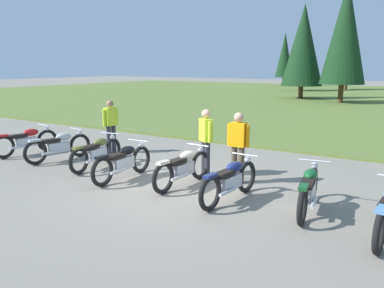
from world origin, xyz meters
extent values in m
plane|color=gray|center=(0.00, 0.00, 0.00)|extent=(140.00, 140.00, 0.00)
cube|color=#5B7033|center=(0.00, 26.91, 0.05)|extent=(80.00, 44.00, 0.10)
cylinder|color=#47331E|center=(-4.44, 38.83, 0.78)|extent=(0.36, 0.36, 1.56)
cone|color=#143319|center=(-4.44, 38.83, 4.93)|extent=(2.56, 2.56, 6.74)
cylinder|color=#47331E|center=(-8.13, 34.29, 0.83)|extent=(0.36, 0.36, 1.67)
cone|color=#143319|center=(-8.13, 34.29, 3.74)|extent=(3.23, 3.23, 4.15)
cylinder|color=#47331E|center=(-4.96, 24.57, 0.57)|extent=(0.36, 0.36, 1.13)
cone|color=#143319|center=(-4.96, 24.57, 4.30)|extent=(3.24, 3.24, 6.34)
cylinder|color=#47331E|center=(-13.03, 42.88, 0.63)|extent=(0.36, 0.36, 1.26)
cone|color=#143319|center=(-13.03, 42.88, 4.06)|extent=(2.25, 2.25, 5.60)
cylinder|color=#47331E|center=(-1.41, 22.44, 0.71)|extent=(0.36, 0.36, 1.42)
cone|color=#143319|center=(-1.41, 22.44, 4.99)|extent=(3.10, 3.10, 7.14)
torus|color=black|center=(-5.74, 0.89, 0.35)|extent=(0.20, 0.71, 0.70)
torus|color=black|center=(-5.94, -0.50, 0.35)|extent=(0.20, 0.71, 0.70)
cube|color=silver|center=(-5.84, 0.19, 0.40)|extent=(0.29, 0.66, 0.28)
ellipsoid|color=#AD1919|center=(-5.82, 0.37, 0.68)|extent=(0.32, 0.51, 0.22)
cube|color=black|center=(-5.87, -0.03, 0.62)|extent=(0.29, 0.51, 0.10)
cube|color=#AD1919|center=(-5.94, -0.50, 0.69)|extent=(0.18, 0.34, 0.06)
cylinder|color=silver|center=(-5.76, 0.79, 0.86)|extent=(0.62, 0.12, 0.03)
sphere|color=silver|center=(-5.74, 0.91, 0.73)|extent=(0.14, 0.14, 0.14)
cylinder|color=silver|center=(-5.74, -0.12, 0.30)|extent=(0.15, 0.55, 0.07)
torus|color=black|center=(-4.25, 0.92, 0.35)|extent=(0.22, 0.71, 0.70)
torus|color=black|center=(-4.49, -0.46, 0.35)|extent=(0.22, 0.71, 0.70)
cube|color=silver|center=(-4.37, 0.23, 0.40)|extent=(0.31, 0.66, 0.28)
ellipsoid|color=#B7B7BC|center=(-4.34, 0.40, 0.68)|extent=(0.34, 0.52, 0.22)
cube|color=black|center=(-4.41, 0.01, 0.62)|extent=(0.30, 0.51, 0.10)
cube|color=#B7B7BC|center=(-4.49, -0.46, 0.69)|extent=(0.19, 0.34, 0.06)
cylinder|color=silver|center=(-4.27, 0.82, 0.86)|extent=(0.62, 0.14, 0.03)
sphere|color=silver|center=(-4.25, 0.94, 0.73)|extent=(0.14, 0.14, 0.14)
cylinder|color=silver|center=(-4.28, -0.09, 0.30)|extent=(0.16, 0.55, 0.07)
torus|color=black|center=(-2.89, 0.92, 0.35)|extent=(0.19, 0.71, 0.70)
torus|color=black|center=(-2.72, -0.47, 0.35)|extent=(0.19, 0.71, 0.70)
cube|color=silver|center=(-2.81, 0.22, 0.40)|extent=(0.28, 0.66, 0.28)
ellipsoid|color=brown|center=(-2.83, 0.40, 0.68)|extent=(0.32, 0.51, 0.22)
cube|color=black|center=(-2.78, 0.00, 0.62)|extent=(0.28, 0.50, 0.10)
cube|color=brown|center=(-2.72, -0.47, 0.69)|extent=(0.18, 0.33, 0.06)
cylinder|color=silver|center=(-2.88, 0.82, 0.86)|extent=(0.62, 0.11, 0.03)
sphere|color=silver|center=(-2.90, 0.93, 0.73)|extent=(0.14, 0.14, 0.14)
cylinder|color=silver|center=(-2.63, -0.06, 0.30)|extent=(0.14, 0.55, 0.07)
torus|color=black|center=(-1.50, 0.50, 0.35)|extent=(0.12, 0.70, 0.70)
torus|color=black|center=(-1.46, -0.90, 0.35)|extent=(0.12, 0.70, 0.70)
cube|color=silver|center=(-1.48, -0.20, 0.40)|extent=(0.22, 0.64, 0.28)
ellipsoid|color=black|center=(-1.49, -0.02, 0.68)|extent=(0.27, 0.49, 0.22)
cube|color=black|center=(-1.48, -0.42, 0.62)|extent=(0.23, 0.49, 0.10)
cube|color=black|center=(-1.46, -0.90, 0.69)|extent=(0.15, 0.32, 0.06)
cylinder|color=silver|center=(-1.50, 0.40, 0.86)|extent=(0.62, 0.05, 0.03)
sphere|color=silver|center=(-1.50, 0.52, 0.73)|extent=(0.14, 0.14, 0.14)
cylinder|color=silver|center=(-1.33, -0.49, 0.30)|extent=(0.08, 0.55, 0.07)
torus|color=black|center=(0.08, 0.84, 0.35)|extent=(0.13, 0.70, 0.70)
torus|color=black|center=(0.01, -0.56, 0.35)|extent=(0.13, 0.70, 0.70)
cube|color=silver|center=(0.04, 0.14, 0.40)|extent=(0.23, 0.65, 0.28)
ellipsoid|color=beige|center=(0.05, 0.32, 0.68)|extent=(0.28, 0.49, 0.22)
cube|color=black|center=(0.03, -0.08, 0.62)|extent=(0.24, 0.49, 0.10)
cube|color=beige|center=(0.01, -0.56, 0.69)|extent=(0.16, 0.33, 0.06)
cylinder|color=silver|center=(0.07, 0.74, 0.86)|extent=(0.62, 0.06, 0.03)
sphere|color=silver|center=(0.08, 0.86, 0.73)|extent=(0.14, 0.14, 0.14)
cylinder|color=silver|center=(0.17, -0.16, 0.30)|extent=(0.10, 0.55, 0.07)
torus|color=black|center=(1.47, 0.50, 0.35)|extent=(0.15, 0.71, 0.70)
torus|color=black|center=(1.37, -0.89, 0.35)|extent=(0.15, 0.71, 0.70)
cube|color=silver|center=(1.42, -0.20, 0.40)|extent=(0.25, 0.65, 0.28)
ellipsoid|color=navy|center=(1.43, -0.02, 0.68)|extent=(0.29, 0.50, 0.22)
cube|color=black|center=(1.41, -0.42, 0.62)|extent=(0.25, 0.49, 0.10)
cube|color=navy|center=(1.37, -0.89, 0.69)|extent=(0.16, 0.33, 0.06)
cylinder|color=silver|center=(1.47, 0.40, 0.86)|extent=(0.62, 0.08, 0.03)
sphere|color=silver|center=(1.47, 0.52, 0.73)|extent=(0.14, 0.14, 0.14)
cylinder|color=silver|center=(1.54, -0.51, 0.30)|extent=(0.11, 0.55, 0.07)
torus|color=black|center=(2.84, 0.76, 0.35)|extent=(0.20, 0.71, 0.70)
torus|color=black|center=(3.05, -0.63, 0.35)|extent=(0.20, 0.71, 0.70)
cube|color=silver|center=(2.94, 0.06, 0.40)|extent=(0.29, 0.66, 0.28)
ellipsoid|color=#144C23|center=(2.92, 0.24, 0.68)|extent=(0.33, 0.51, 0.22)
cube|color=black|center=(2.98, -0.15, 0.62)|extent=(0.29, 0.51, 0.10)
cube|color=#144C23|center=(3.05, -0.63, 0.69)|extent=(0.19, 0.34, 0.06)
cylinder|color=silver|center=(2.85, 0.66, 0.86)|extent=(0.62, 0.12, 0.03)
sphere|color=silver|center=(2.84, 0.78, 0.73)|extent=(0.14, 0.14, 0.14)
cylinder|color=silver|center=(3.13, -0.21, 0.30)|extent=(0.15, 0.55, 0.07)
torus|color=black|center=(4.32, -1.07, 0.35)|extent=(0.13, 0.70, 0.70)
cube|color=#598CC6|center=(4.32, -1.07, 0.69)|extent=(0.15, 0.33, 0.06)
cylinder|color=#2D2D38|center=(-3.81, 1.71, 0.44)|extent=(0.14, 0.14, 0.88)
cylinder|color=#2D2D38|center=(-3.77, 1.88, 0.44)|extent=(0.14, 0.14, 0.88)
cube|color=#C6E52D|center=(-3.79, 1.79, 1.16)|extent=(0.30, 0.40, 0.56)
sphere|color=#9E7051|center=(-3.79, 1.79, 1.56)|extent=(0.22, 0.22, 0.22)
cylinder|color=#C6E52D|center=(-3.84, 1.57, 1.14)|extent=(0.09, 0.09, 0.52)
cylinder|color=#C6E52D|center=(-3.74, 2.02, 1.14)|extent=(0.09, 0.09, 0.52)
cylinder|color=#2D2D38|center=(-0.04, 1.23, 0.44)|extent=(0.14, 0.14, 0.88)
cylinder|color=#2D2D38|center=(0.11, 1.13, 0.44)|extent=(0.14, 0.14, 0.88)
cube|color=#C6E52D|center=(0.04, 1.18, 1.16)|extent=(0.42, 0.38, 0.56)
sphere|color=tan|center=(0.04, 1.18, 1.56)|extent=(0.22, 0.22, 0.22)
cylinder|color=#C6E52D|center=(-0.16, 1.30, 1.14)|extent=(0.09, 0.09, 0.52)
cylinder|color=#C6E52D|center=(0.23, 1.05, 1.14)|extent=(0.09, 0.09, 0.52)
cylinder|color=#4C4233|center=(0.91, 1.02, 0.44)|extent=(0.14, 0.14, 0.88)
cylinder|color=#4C4233|center=(1.09, 1.02, 0.44)|extent=(0.14, 0.14, 0.88)
cube|color=orange|center=(1.00, 1.02, 1.16)|extent=(0.37, 0.24, 0.56)
sphere|color=tan|center=(1.00, 1.02, 1.56)|extent=(0.22, 0.22, 0.22)
cylinder|color=orange|center=(0.77, 1.01, 1.14)|extent=(0.09, 0.09, 0.52)
cylinder|color=orange|center=(1.23, 1.03, 1.14)|extent=(0.09, 0.09, 0.52)
camera|label=1|loc=(4.91, -7.03, 2.72)|focal=36.71mm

